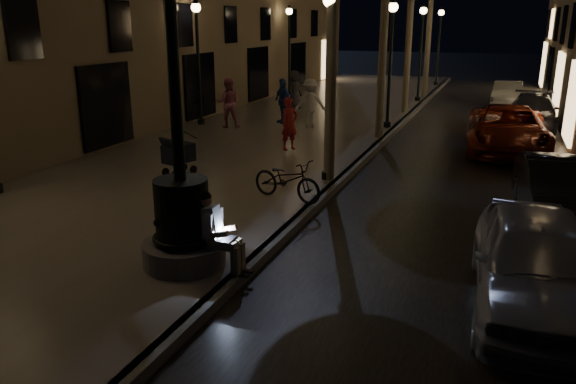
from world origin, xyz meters
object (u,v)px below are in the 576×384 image
at_px(pedestrian_pink, 228,103).
at_px(lamp_curb_d, 440,36).
at_px(car_fifth, 507,94).
at_px(pedestrian_blue, 283,101).
at_px(seated_man_laptop, 215,229).
at_px(car_rear, 533,112).
at_px(car_front, 536,263).
at_px(pedestrian_white, 310,103).
at_px(lamp_left_c, 289,38).
at_px(car_second, 561,193).
at_px(fountain_lamppost, 182,208).
at_px(lamp_left_b, 198,46).
at_px(car_third, 508,129).
at_px(bicycle, 287,180).
at_px(stroller, 178,153).
at_px(pedestrian_dark, 294,90).
at_px(lamp_curb_c, 421,40).
at_px(lamp_curb_a, 329,61).
at_px(lamp_curb_b, 391,47).
at_px(pedestrian_red, 290,124).

bearing_deg(pedestrian_pink, lamp_curb_d, -130.42).
xyz_separation_m(car_fifth, pedestrian_blue, (-8.44, -9.56, 0.47)).
distance_m(seated_man_laptop, pedestrian_blue, 14.03).
height_order(seated_man_laptop, car_rear, seated_man_laptop).
distance_m(car_front, pedestrian_blue, 15.45).
bearing_deg(car_fifth, pedestrian_white, -122.63).
bearing_deg(lamp_left_c, car_fifth, 4.99).
bearing_deg(car_rear, lamp_curb_d, 114.18).
relative_size(lamp_curb_d, car_rear, 1.06).
height_order(seated_man_laptop, car_second, seated_man_laptop).
bearing_deg(fountain_lamppost, car_fifth, 77.73).
height_order(car_rear, car_fifth, car_rear).
bearing_deg(car_fifth, lamp_left_b, -133.42).
xyz_separation_m(fountain_lamppost, car_third, (5.06, 12.02, -0.47)).
bearing_deg(bicycle, car_fifth, 1.00).
relative_size(fountain_lamppost, stroller, 4.44).
distance_m(pedestrian_dark, bicycle, 13.97).
height_order(lamp_curb_d, pedestrian_dark, lamp_curb_d).
relative_size(lamp_curb_c, pedestrian_pink, 2.54).
distance_m(lamp_curb_a, pedestrian_blue, 8.78).
height_order(lamp_left_c, car_fifth, lamp_left_c).
bearing_deg(car_third, lamp_curb_a, -128.71).
distance_m(lamp_curb_c, lamp_left_b, 12.26).
height_order(lamp_curb_b, pedestrian_pink, lamp_curb_b).
bearing_deg(seated_man_laptop, pedestrian_red, 103.04).
bearing_deg(lamp_curb_d, stroller, -98.75).
bearing_deg(pedestrian_dark, car_fifth, -47.21).
bearing_deg(pedestrian_pink, seated_man_laptop, 92.73).
relative_size(lamp_curb_a, car_front, 1.10).
height_order(seated_man_laptop, pedestrian_blue, pedestrian_blue).
height_order(car_third, pedestrian_red, pedestrian_red).
relative_size(lamp_curb_b, pedestrian_blue, 2.70).
distance_m(stroller, pedestrian_dark, 12.21).
distance_m(car_fifth, bicycle, 19.57).
relative_size(seated_man_laptop, car_rear, 0.30).
bearing_deg(bicycle, pedestrian_white, 30.12).
bearing_deg(car_second, lamp_left_b, 145.36).
bearing_deg(lamp_curb_d, pedestrian_blue, -104.04).
height_order(lamp_curb_a, pedestrian_blue, lamp_curb_a).
relative_size(car_third, bicycle, 2.94).
xyz_separation_m(lamp_left_c, car_second, (12.55, -17.00, -2.54)).
height_order(car_front, pedestrian_blue, pedestrian_blue).
xyz_separation_m(lamp_curb_a, pedestrian_blue, (-4.14, 7.43, -2.14)).
bearing_deg(stroller, bicycle, 1.92).
xyz_separation_m(fountain_lamppost, lamp_curb_d, (0.70, 30.00, 2.02)).
relative_size(fountain_lamppost, pedestrian_red, 3.11).
bearing_deg(car_fifth, pedestrian_pink, -129.17).
height_order(lamp_curb_c, pedestrian_pink, lamp_curb_c).
relative_size(seated_man_laptop, pedestrian_red, 0.81).
distance_m(pedestrian_pink, pedestrian_blue, 2.32).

